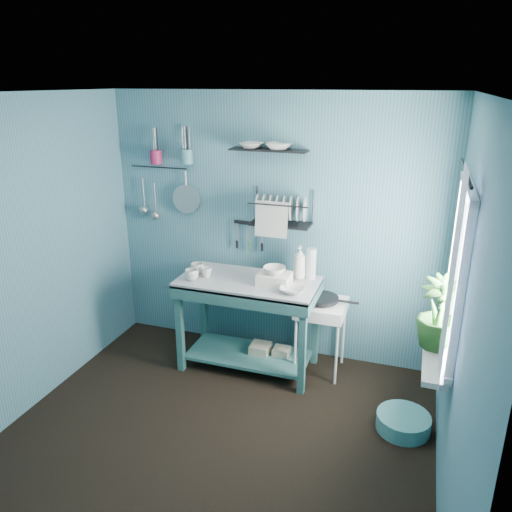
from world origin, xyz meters
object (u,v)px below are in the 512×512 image
(work_counter, at_px, (248,324))
(mug_mid, at_px, (207,272))
(mug_left, at_px, (192,275))
(utensil_cup_magenta, at_px, (156,157))
(potted_plant, at_px, (439,313))
(frying_pan, at_px, (322,298))
(storage_tin_large, at_px, (260,355))
(water_bottle, at_px, (311,264))
(dish_rack, at_px, (281,208))
(utensil_cup_teal, at_px, (187,157))
(storage_tin_small, at_px, (281,357))
(wash_tub, at_px, (274,279))
(hotplate_stand, at_px, (320,337))
(mug_right, at_px, (197,268))
(floor_basin, at_px, (403,422))
(soap_bottle, at_px, (300,262))
(colander, at_px, (186,199))

(work_counter, xyz_separation_m, mug_mid, (-0.38, -0.06, 0.49))
(mug_left, distance_m, utensil_cup_magenta, 1.23)
(utensil_cup_magenta, height_order, potted_plant, utensil_cup_magenta)
(frying_pan, relative_size, storage_tin_large, 1.36)
(water_bottle, height_order, storage_tin_large, water_bottle)
(mug_left, xyz_separation_m, dish_rack, (0.69, 0.47, 0.56))
(water_bottle, height_order, utensil_cup_teal, utensil_cup_teal)
(water_bottle, height_order, potted_plant, potted_plant)
(work_counter, xyz_separation_m, mug_left, (-0.48, -0.16, 0.49))
(work_counter, distance_m, storage_tin_large, 0.35)
(storage_tin_large, distance_m, storage_tin_small, 0.20)
(wash_tub, distance_m, hotplate_stand, 0.73)
(dish_rack, bearing_deg, mug_right, -146.63)
(mug_left, bearing_deg, wash_tub, 10.86)
(hotplate_stand, height_order, floor_basin, hotplate_stand)
(frying_pan, xyz_separation_m, storage_tin_small, (-0.35, -0.07, -0.63))
(wash_tub, xyz_separation_m, storage_tin_small, (0.05, 0.10, -0.84))
(utensil_cup_magenta, bearing_deg, floor_basin, -18.54)
(hotplate_stand, bearing_deg, frying_pan, 0.00)
(work_counter, bearing_deg, storage_tin_small, 11.29)
(soap_bottle, relative_size, utensil_cup_teal, 2.30)
(mug_mid, relative_size, frying_pan, 0.33)
(work_counter, bearing_deg, utensil_cup_magenta, 157.80)
(soap_bottle, xyz_separation_m, hotplate_stand, (0.23, -0.05, -0.69))
(mug_mid, relative_size, water_bottle, 0.36)
(work_counter, distance_m, utensil_cup_teal, 1.67)
(colander, bearing_deg, hotplate_stand, -9.36)
(soap_bottle, distance_m, potted_plant, 1.42)
(floor_basin, bearing_deg, water_bottle, 142.76)
(water_bottle, relative_size, colander, 1.00)
(mug_mid, height_order, dish_rack, dish_rack)
(potted_plant, bearing_deg, mug_mid, 164.35)
(mug_mid, xyz_separation_m, mug_right, (-0.12, 0.06, 0.00))
(mug_left, bearing_deg, utensil_cup_teal, 116.14)
(water_bottle, bearing_deg, floor_basin, -37.24)
(utensil_cup_magenta, distance_m, storage_tin_small, 2.26)
(mug_left, height_order, floor_basin, mug_left)
(utensil_cup_magenta, bearing_deg, storage_tin_small, -11.47)
(mug_mid, relative_size, dish_rack, 0.18)
(frying_pan, height_order, floor_basin, frying_pan)
(dish_rack, bearing_deg, water_bottle, -5.47)
(dish_rack, distance_m, floor_basin, 2.05)
(frying_pan, height_order, dish_rack, dish_rack)
(mug_right, bearing_deg, mug_mid, -26.57)
(hotplate_stand, bearing_deg, work_counter, -161.55)
(mug_right, distance_m, potted_plant, 2.18)
(mug_mid, bearing_deg, storage_tin_large, 12.91)
(floor_basin, bearing_deg, utensil_cup_teal, 158.90)
(utensil_cup_magenta, bearing_deg, dish_rack, -2.26)
(utensil_cup_teal, bearing_deg, water_bottle, -6.21)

